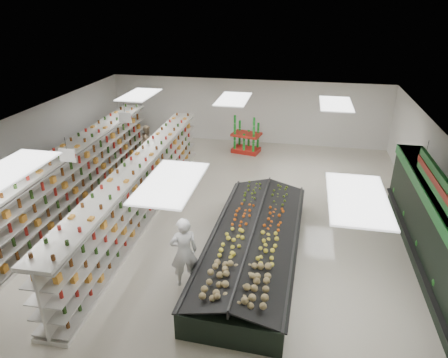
% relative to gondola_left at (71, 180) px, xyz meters
% --- Properties ---
extents(floor, '(16.00, 16.00, 0.00)m').
position_rel_gondola_left_xyz_m(floor, '(5.08, 0.14, -0.99)').
color(floor, beige).
rests_on(floor, ground).
extents(ceiling, '(14.00, 16.00, 0.02)m').
position_rel_gondola_left_xyz_m(ceiling, '(5.08, 0.14, 2.21)').
color(ceiling, white).
rests_on(ceiling, wall_back).
extents(wall_back, '(14.00, 0.02, 3.20)m').
position_rel_gondola_left_xyz_m(wall_back, '(5.08, 8.14, 0.61)').
color(wall_back, white).
rests_on(wall_back, floor).
extents(wall_left, '(0.02, 16.00, 3.20)m').
position_rel_gondola_left_xyz_m(wall_left, '(-1.92, 0.14, 0.61)').
color(wall_left, white).
rests_on(wall_left, floor).
extents(wall_right, '(0.02, 16.00, 3.20)m').
position_rel_gondola_left_xyz_m(wall_right, '(12.08, 0.14, 0.61)').
color(wall_right, white).
rests_on(wall_right, floor).
extents(produce_wall_case, '(0.93, 8.00, 2.20)m').
position_rel_gondola_left_xyz_m(produce_wall_case, '(11.61, -1.36, 0.25)').
color(produce_wall_case, black).
rests_on(produce_wall_case, floor).
extents(aisle_sign_near, '(0.52, 0.06, 0.75)m').
position_rel_gondola_left_xyz_m(aisle_sign_near, '(1.28, -1.86, 1.76)').
color(aisle_sign_near, white).
rests_on(aisle_sign_near, ceiling).
extents(aisle_sign_far, '(0.52, 0.06, 0.75)m').
position_rel_gondola_left_xyz_m(aisle_sign_far, '(1.28, 2.14, 1.76)').
color(aisle_sign_far, white).
rests_on(aisle_sign_far, ceiling).
extents(hortifruti_banner, '(0.12, 3.20, 0.95)m').
position_rel_gondola_left_xyz_m(hortifruti_banner, '(11.33, -1.36, 1.66)').
color(hortifruti_banner, '#1F752F').
rests_on(hortifruti_banner, ceiling).
extents(gondola_left, '(1.16, 12.46, 2.16)m').
position_rel_gondola_left_xyz_m(gondola_left, '(0.00, 0.00, 0.00)').
color(gondola_left, silver).
rests_on(gondola_left, floor).
extents(gondola_center, '(1.15, 11.70, 2.02)m').
position_rel_gondola_left_xyz_m(gondola_center, '(2.69, -0.16, -0.06)').
color(gondola_center, silver).
rests_on(gondola_center, floor).
extents(produce_island, '(2.75, 7.00, 1.03)m').
position_rel_gondola_left_xyz_m(produce_island, '(6.77, -1.88, -0.52)').
color(produce_island, black).
rests_on(produce_island, floor).
extents(soda_endcap, '(1.48, 1.16, 1.69)m').
position_rel_gondola_left_xyz_m(soda_endcap, '(5.31, 6.57, -0.17)').
color(soda_endcap, '#A41B12').
rests_on(soda_endcap, floor).
extents(shopper_main, '(0.86, 0.75, 1.97)m').
position_rel_gondola_left_xyz_m(shopper_main, '(5.15, -3.41, -0.00)').
color(shopper_main, white).
rests_on(shopper_main, floor).
extents(shopper_background, '(0.48, 0.75, 1.53)m').
position_rel_gondola_left_xyz_m(shopper_background, '(0.88, 5.11, -0.23)').
color(shopper_background, '#9B8C5F').
rests_on(shopper_background, floor).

